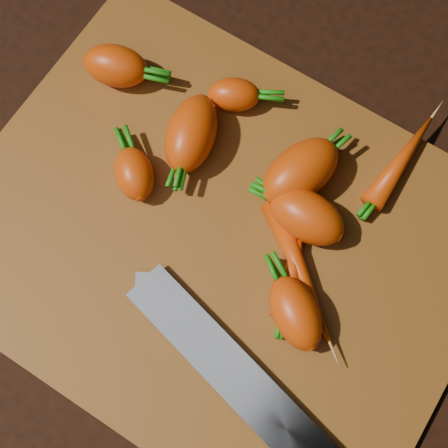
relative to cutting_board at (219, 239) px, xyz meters
The scene contains 13 objects.
ground 0.01m from the cutting_board, ahead, with size 2.00×2.00×0.01m, color black.
cutting_board is the anchor object (origin of this frame).
carrot_0 0.21m from the cutting_board, 153.19° to the left, with size 0.07×0.04×0.04m, color #CB410D.
carrot_1 0.10m from the cutting_board, behind, with size 0.06×0.04×0.04m, color #CB410D.
carrot_2 0.11m from the cutting_board, 137.52° to the left, with size 0.08×0.05×0.05m, color #CB410D.
carrot_3 0.10m from the cutting_board, 69.04° to the left, with size 0.09×0.05×0.05m, color #CB410D.
carrot_4 0.09m from the cutting_board, 42.15° to the left, with size 0.08×0.05×0.05m, color #CB410D.
carrot_5 0.15m from the cutting_board, 116.27° to the left, with size 0.05×0.03×0.03m, color #CB410D.
carrot_6 0.11m from the cutting_board, 15.27° to the right, with size 0.07×0.04×0.04m, color #CB410D.
carrot_7 0.20m from the cutting_board, 55.26° to the left, with size 0.11×0.02×0.02m, color #CB410D.
carrot_8 0.09m from the cutting_board, ahead, with size 0.14×0.02×0.02m, color #CB410D.
carrot_9 0.08m from the cutting_board, ahead, with size 0.10×0.03×0.03m, color #CB410D.
knife 0.15m from the cutting_board, 46.77° to the right, with size 0.38×0.12×0.02m.
Camera 1 is at (0.09, -0.14, 0.60)m, focal length 50.00 mm.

